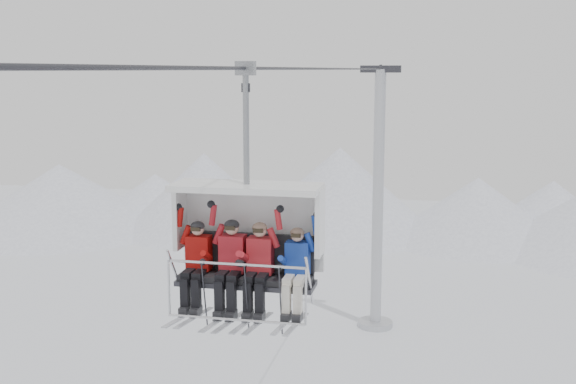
% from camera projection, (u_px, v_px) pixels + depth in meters
% --- Properties ---
extents(ridgeline, '(72.00, 21.00, 7.00)m').
position_uv_depth(ridgeline, '(379.00, 203.00, 56.93)').
color(ridgeline, white).
rests_on(ridgeline, ground).
extents(lift_tower_right, '(2.00, 1.80, 13.48)m').
position_uv_depth(lift_tower_right, '(378.00, 218.00, 36.78)').
color(lift_tower_right, '#B2B4BA').
rests_on(lift_tower_right, ground).
extents(haul_cable, '(0.06, 50.00, 0.06)m').
position_uv_depth(haul_cable, '(288.00, 69.00, 14.30)').
color(haul_cable, '#2E2E33').
rests_on(haul_cable, lift_tower_left).
extents(chairlift_carrier, '(2.41, 1.17, 3.98)m').
position_uv_depth(chairlift_carrier, '(249.00, 231.00, 11.79)').
color(chairlift_carrier, black).
rests_on(chairlift_carrier, haul_cable).
extents(skier_far_left, '(0.39, 1.69, 1.56)m').
position_uv_depth(skier_far_left, '(197.00, 262.00, 11.73)').
color(skier_far_left, '#A50E0A').
rests_on(skier_far_left, chairlift_carrier).
extents(skier_center_left, '(0.41, 1.69, 1.64)m').
position_uv_depth(skier_center_left, '(231.00, 262.00, 11.62)').
color(skier_center_left, '#B11C25').
rests_on(skier_center_left, chairlift_carrier).
extents(skier_center_right, '(0.40, 1.69, 1.60)m').
position_uv_depth(skier_center_right, '(259.00, 265.00, 11.52)').
color(skier_center_right, red).
rests_on(skier_center_right, chairlift_carrier).
extents(skier_far_right, '(0.37, 1.69, 1.51)m').
position_uv_depth(skier_far_right, '(296.00, 269.00, 11.39)').
color(skier_far_right, '#18399E').
rests_on(skier_far_right, chairlift_carrier).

